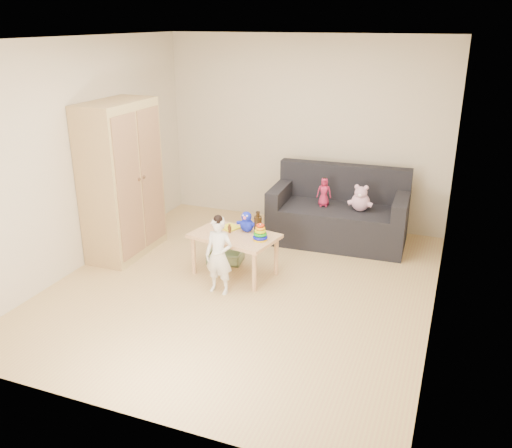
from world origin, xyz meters
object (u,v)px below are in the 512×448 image
at_px(sofa, 337,224).
at_px(wardrobe, 122,180).
at_px(toddler, 219,256).
at_px(play_table, 235,254).

bearing_deg(sofa, wardrobe, -154.30).
bearing_deg(toddler, wardrobe, 161.90).
relative_size(wardrobe, play_table, 2.01).
relative_size(wardrobe, toddler, 2.26).
distance_m(play_table, toddler, 0.49).
distance_m(wardrobe, sofa, 2.81).
distance_m(wardrobe, play_table, 1.68).
distance_m(wardrobe, toddler, 1.72).
relative_size(play_table, toddler, 1.12).
bearing_deg(play_table, sofa, 57.65).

